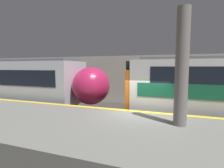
% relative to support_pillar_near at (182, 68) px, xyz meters
% --- Properties ---
extents(ground_plane, '(120.00, 120.00, 0.00)m').
position_rel_support_pillar_near_xyz_m(ground_plane, '(-1.73, 1.56, -3.18)').
color(ground_plane, '#33302D').
extents(platform, '(40.00, 4.89, 1.09)m').
position_rel_support_pillar_near_xyz_m(platform, '(-1.73, -0.88, -2.64)').
color(platform, slate).
rests_on(platform, ground).
extents(station_rear_barrier, '(50.00, 0.15, 4.16)m').
position_rel_support_pillar_near_xyz_m(station_rear_barrier, '(-1.73, 8.03, -1.10)').
color(station_rear_barrier, '#B2AD9E').
rests_on(station_rear_barrier, ground).
extents(support_pillar_near, '(0.47, 0.47, 4.20)m').
position_rel_support_pillar_near_xyz_m(support_pillar_near, '(0.00, 0.00, 0.00)').
color(support_pillar_near, slate).
rests_on(support_pillar_near, platform).
extents(train_modern, '(17.91, 2.84, 3.73)m').
position_rel_support_pillar_near_xyz_m(train_modern, '(-13.48, 3.57, -1.26)').
color(train_modern, black).
rests_on(train_modern, ground).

